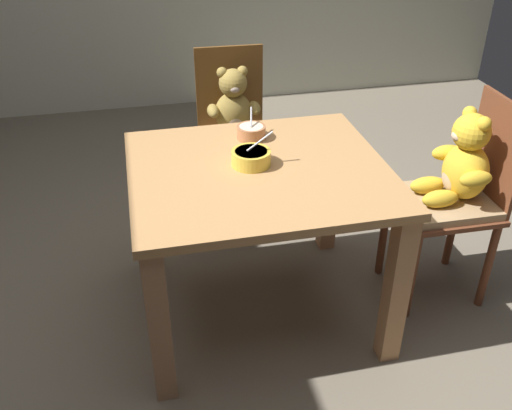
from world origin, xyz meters
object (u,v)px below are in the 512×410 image
at_px(dining_table, 259,199).
at_px(porridge_bowl_terracotta_far_center, 251,132).
at_px(teddy_chair_near_right, 458,180).
at_px(teddy_chair_far_center, 234,123).
at_px(porridge_bowl_yellow_center, 251,157).

distance_m(dining_table, porridge_bowl_terracotta_far_center, 0.32).
bearing_deg(teddy_chair_near_right, porridge_bowl_terracotta_far_center, -19.90).
bearing_deg(teddy_chair_far_center, dining_table, -1.94).
bearing_deg(teddy_chair_far_center, teddy_chair_near_right, 45.46).
bearing_deg(porridge_bowl_yellow_center, teddy_chair_far_center, 84.44).
distance_m(teddy_chair_far_center, teddy_chair_near_right, 1.16).
bearing_deg(porridge_bowl_yellow_center, porridge_bowl_terracotta_far_center, 77.69).
xyz_separation_m(teddy_chair_near_right, porridge_bowl_terracotta_far_center, (-0.82, 0.31, 0.16)).
xyz_separation_m(dining_table, teddy_chair_far_center, (0.05, 0.80, -0.02)).
bearing_deg(teddy_chair_near_right, dining_table, -1.82).
bearing_deg(teddy_chair_far_center, porridge_bowl_terracotta_far_center, -0.69).
bearing_deg(porridge_bowl_yellow_center, dining_table, -57.03).
height_order(teddy_chair_far_center, porridge_bowl_yellow_center, teddy_chair_far_center).
bearing_deg(dining_table, porridge_bowl_yellow_center, 122.97).
bearing_deg(dining_table, teddy_chair_near_right, -2.74).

